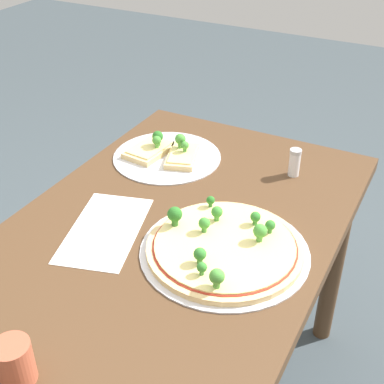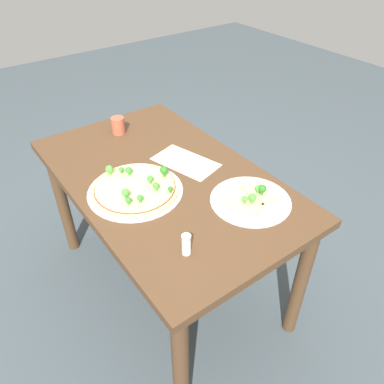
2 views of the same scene
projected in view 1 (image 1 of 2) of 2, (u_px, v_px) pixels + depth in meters
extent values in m
cube|color=#4C331E|center=(161.00, 245.00, 1.25)|extent=(1.25, 0.75, 0.04)
cylinder|color=#4C331E|center=(168.00, 210.00, 1.99)|extent=(0.06, 0.06, 0.67)
cylinder|color=#4C331E|center=(335.00, 261.00, 1.74)|extent=(0.06, 0.06, 0.67)
cylinder|color=silver|center=(225.00, 251.00, 1.20)|extent=(0.38, 0.38, 0.00)
cylinder|color=#E5C17F|center=(225.00, 248.00, 1.20)|extent=(0.35, 0.35, 0.01)
cylinder|color=#A82D1E|center=(225.00, 245.00, 1.19)|extent=(0.33, 0.33, 0.00)
cylinder|color=#EFD684|center=(225.00, 244.00, 1.19)|extent=(0.32, 0.32, 0.00)
sphere|color=#337A2D|center=(200.00, 254.00, 1.12)|extent=(0.03, 0.03, 0.03)
cylinder|color=#3F8136|center=(200.00, 261.00, 1.13)|extent=(0.01, 0.01, 0.01)
sphere|color=#337A2D|center=(202.00, 267.00, 1.09)|extent=(0.02, 0.02, 0.02)
cylinder|color=#3F8136|center=(202.00, 272.00, 1.10)|extent=(0.01, 0.01, 0.01)
sphere|color=#479338|center=(217.00, 276.00, 1.06)|extent=(0.03, 0.03, 0.03)
cylinder|color=#51973E|center=(217.00, 284.00, 1.07)|extent=(0.01, 0.01, 0.01)
sphere|color=#286B23|center=(175.00, 214.00, 1.23)|extent=(0.04, 0.04, 0.04)
cylinder|color=#37742D|center=(175.00, 222.00, 1.24)|extent=(0.02, 0.02, 0.02)
sphere|color=#3D8933|center=(204.00, 223.00, 1.21)|extent=(0.03, 0.03, 0.03)
cylinder|color=#488E3A|center=(204.00, 229.00, 1.22)|extent=(0.01, 0.01, 0.01)
sphere|color=#286B23|center=(211.00, 200.00, 1.30)|extent=(0.02, 0.02, 0.02)
cylinder|color=#37742D|center=(210.00, 205.00, 1.31)|extent=(0.01, 0.01, 0.01)
sphere|color=#479338|center=(260.00, 231.00, 1.18)|extent=(0.03, 0.03, 0.03)
cylinder|color=#51973E|center=(259.00, 238.00, 1.20)|extent=(0.01, 0.01, 0.01)
sphere|color=#3D8933|center=(217.00, 212.00, 1.25)|extent=(0.03, 0.03, 0.03)
cylinder|color=#488E3A|center=(217.00, 218.00, 1.26)|extent=(0.01, 0.01, 0.01)
sphere|color=#337A2D|center=(270.00, 225.00, 1.21)|extent=(0.02, 0.02, 0.02)
cylinder|color=#3F8136|center=(270.00, 231.00, 1.22)|extent=(0.01, 0.01, 0.01)
sphere|color=#337A2D|center=(255.00, 217.00, 1.24)|extent=(0.02, 0.02, 0.02)
cylinder|color=#3F8136|center=(255.00, 222.00, 1.25)|extent=(0.01, 0.01, 0.01)
cylinder|color=silver|center=(167.00, 157.00, 1.57)|extent=(0.32, 0.32, 0.00)
cube|color=#E5C17F|center=(149.00, 150.00, 1.58)|extent=(0.16, 0.11, 0.02)
cube|color=#EFD684|center=(149.00, 147.00, 1.57)|extent=(0.13, 0.09, 0.00)
sphere|color=#479338|center=(157.00, 140.00, 1.56)|extent=(0.03, 0.03, 0.03)
cylinder|color=#51973E|center=(157.00, 146.00, 1.57)|extent=(0.01, 0.01, 0.01)
sphere|color=#286B23|center=(158.00, 136.00, 1.57)|extent=(0.03, 0.03, 0.03)
cylinder|color=#37742D|center=(158.00, 143.00, 1.58)|extent=(0.01, 0.01, 0.01)
cube|color=#E5C17F|center=(182.00, 156.00, 1.55)|extent=(0.16, 0.12, 0.02)
cube|color=#EFD684|center=(182.00, 153.00, 1.54)|extent=(0.14, 0.10, 0.00)
sphere|color=#479338|center=(185.00, 145.00, 1.54)|extent=(0.02, 0.02, 0.02)
cylinder|color=#51973E|center=(185.00, 150.00, 1.55)|extent=(0.01, 0.01, 0.01)
sphere|color=#479338|center=(180.00, 139.00, 1.55)|extent=(0.03, 0.03, 0.03)
cylinder|color=#51973E|center=(180.00, 145.00, 1.57)|extent=(0.01, 0.01, 0.01)
cylinder|color=#AD5138|center=(14.00, 362.00, 0.90)|extent=(0.07, 0.07, 0.08)
cylinder|color=silver|center=(294.00, 164.00, 1.47)|extent=(0.03, 0.03, 0.07)
cylinder|color=#B2B2B7|center=(296.00, 151.00, 1.44)|extent=(0.03, 0.03, 0.01)
cube|color=white|center=(105.00, 230.00, 1.27)|extent=(0.32, 0.23, 0.00)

